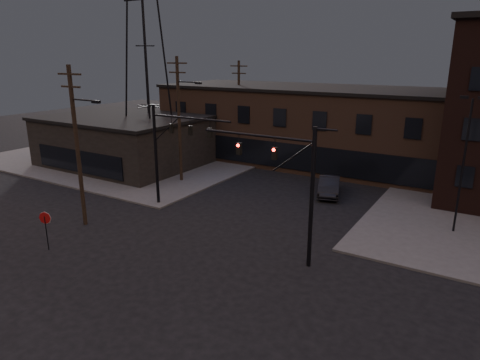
% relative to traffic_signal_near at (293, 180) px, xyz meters
% --- Properties ---
extents(ground, '(140.00, 140.00, 0.00)m').
position_rel_traffic_signal_near_xyz_m(ground, '(-5.36, -4.50, -4.93)').
color(ground, black).
rests_on(ground, ground).
extents(sidewalk_nw, '(30.00, 30.00, 0.15)m').
position_rel_traffic_signal_near_xyz_m(sidewalk_nw, '(-27.36, 17.50, -4.86)').
color(sidewalk_nw, '#474744').
rests_on(sidewalk_nw, ground).
extents(building_row, '(40.00, 12.00, 8.00)m').
position_rel_traffic_signal_near_xyz_m(building_row, '(-5.36, 23.50, -0.93)').
color(building_row, brown).
rests_on(building_row, ground).
extents(building_left, '(16.00, 12.00, 5.00)m').
position_rel_traffic_signal_near_xyz_m(building_left, '(-25.36, 11.50, -2.43)').
color(building_left, black).
rests_on(building_left, ground).
extents(traffic_signal_near, '(7.12, 0.24, 8.00)m').
position_rel_traffic_signal_near_xyz_m(traffic_signal_near, '(0.00, 0.00, 0.00)').
color(traffic_signal_near, black).
rests_on(traffic_signal_near, ground).
extents(traffic_signal_far, '(7.12, 0.24, 8.00)m').
position_rel_traffic_signal_near_xyz_m(traffic_signal_far, '(-12.07, 3.50, 0.08)').
color(traffic_signal_far, black).
rests_on(traffic_signal_far, ground).
extents(stop_sign, '(0.72, 0.33, 2.48)m').
position_rel_traffic_signal_near_xyz_m(stop_sign, '(-13.36, -6.49, -3.09)').
color(stop_sign, black).
rests_on(stop_sign, ground).
extents(utility_pole_near, '(3.70, 0.28, 11.00)m').
position_rel_traffic_signal_near_xyz_m(utility_pole_near, '(-14.79, -2.50, 0.94)').
color(utility_pole_near, black).
rests_on(utility_pole_near, ground).
extents(utility_pole_mid, '(3.70, 0.28, 11.50)m').
position_rel_traffic_signal_near_xyz_m(utility_pole_mid, '(-15.79, 9.50, 1.19)').
color(utility_pole_mid, black).
rests_on(utility_pole_mid, ground).
extents(utility_pole_far, '(2.20, 0.28, 11.00)m').
position_rel_traffic_signal_near_xyz_m(utility_pole_far, '(-16.86, 21.50, 0.85)').
color(utility_pole_far, black).
rests_on(utility_pole_far, ground).
extents(transmission_tower, '(7.00, 7.00, 25.00)m').
position_rel_traffic_signal_near_xyz_m(transmission_tower, '(-23.36, 13.50, 7.57)').
color(transmission_tower, black).
rests_on(transmission_tower, ground).
extents(lot_light_a, '(1.50, 0.28, 9.14)m').
position_rel_traffic_signal_near_xyz_m(lot_light_a, '(7.64, 9.50, 0.58)').
color(lot_light_a, black).
rests_on(lot_light_a, ground).
extents(car_crossing, '(3.15, 5.21, 1.62)m').
position_rel_traffic_signal_near_xyz_m(car_crossing, '(-2.48, 13.02, -4.12)').
color(car_crossing, black).
rests_on(car_crossing, ground).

